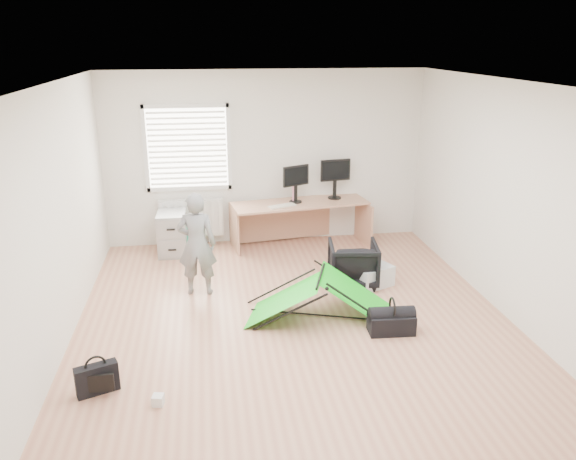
{
  "coord_description": "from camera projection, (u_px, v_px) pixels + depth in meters",
  "views": [
    {
      "loc": [
        -0.95,
        -5.9,
        3.13
      ],
      "look_at": [
        0.0,
        0.4,
        0.95
      ],
      "focal_mm": 35.0,
      "sensor_mm": 36.0,
      "label": 1
    }
  ],
  "objects": [
    {
      "name": "ground",
      "position": [
        293.0,
        316.0,
        6.66
      ],
      "size": [
        5.5,
        5.5,
        0.0
      ],
      "primitive_type": "plane",
      "color": "tan",
      "rests_on": "ground"
    },
    {
      "name": "monitor_left",
      "position": [
        296.0,
        189.0,
        8.65
      ],
      "size": [
        0.45,
        0.27,
        0.43
      ],
      "primitive_type": "cube",
      "rotation": [
        0.0,
        0.0,
        0.42
      ],
      "color": "black",
      "rests_on": "desk"
    },
    {
      "name": "keyboard",
      "position": [
        282.0,
        206.0,
        8.49
      ],
      "size": [
        0.45,
        0.3,
        0.02
      ],
      "primitive_type": "cube",
      "rotation": [
        0.0,
        0.0,
        0.4
      ],
      "color": "beige",
      "rests_on": "desk"
    },
    {
      "name": "kite",
      "position": [
        320.0,
        296.0,
        6.58
      ],
      "size": [
        1.82,
        1.24,
        0.52
      ],
      "primitive_type": null,
      "rotation": [
        0.0,
        0.0,
        -0.33
      ],
      "color": "#12C117",
      "rests_on": "ground"
    },
    {
      "name": "tote_bag",
      "position": [
        193.0,
        236.0,
        8.78
      ],
      "size": [
        0.36,
        0.18,
        0.41
      ],
      "primitive_type": "cube",
      "rotation": [
        0.0,
        0.0,
        0.1
      ],
      "color": "#23AB7E",
      "rests_on": "ground"
    },
    {
      "name": "white_box",
      "position": [
        158.0,
        400.0,
        5.04
      ],
      "size": [
        0.11,
        0.11,
        0.1
      ],
      "primitive_type": "cube",
      "rotation": [
        0.0,
        0.0,
        -0.2
      ],
      "color": "silver",
      "rests_on": "ground"
    },
    {
      "name": "desk",
      "position": [
        300.0,
        224.0,
        8.83
      ],
      "size": [
        2.17,
        0.96,
        0.72
      ],
      "primitive_type": "cube",
      "rotation": [
        0.0,
        0.0,
        0.14
      ],
      "color": "tan",
      "rests_on": "ground"
    },
    {
      "name": "duffel_bag",
      "position": [
        391.0,
        323.0,
        6.27
      ],
      "size": [
        0.52,
        0.29,
        0.22
      ],
      "primitive_type": "cube",
      "rotation": [
        0.0,
        0.0,
        -0.06
      ],
      "color": "black",
      "rests_on": "ground"
    },
    {
      "name": "person",
      "position": [
        197.0,
        244.0,
        7.07
      ],
      "size": [
        0.52,
        0.38,
        1.34
      ],
      "primitive_type": "imported",
      "rotation": [
        0.0,
        0.0,
        3.02
      ],
      "color": "slate",
      "rests_on": "ground"
    },
    {
      "name": "filing_cabinet",
      "position": [
        172.0,
        233.0,
        8.52
      ],
      "size": [
        0.44,
        0.57,
        0.65
      ],
      "primitive_type": "cube",
      "rotation": [
        0.0,
        0.0,
        -0.03
      ],
      "color": "#9D9FA2",
      "rests_on": "ground"
    },
    {
      "name": "thermos",
      "position": [
        295.0,
        193.0,
        8.71
      ],
      "size": [
        0.09,
        0.09,
        0.27
      ],
      "primitive_type": "cylinder",
      "rotation": [
        0.0,
        0.0,
        0.29
      ],
      "color": "#BC6982",
      "rests_on": "desk"
    },
    {
      "name": "monitor_right",
      "position": [
        335.0,
        184.0,
        8.86
      ],
      "size": [
        0.49,
        0.18,
        0.46
      ],
      "primitive_type": "cube",
      "rotation": [
        0.0,
        0.0,
        0.15
      ],
      "color": "black",
      "rests_on": "desk"
    },
    {
      "name": "laptop_bag",
      "position": [
        97.0,
        379.0,
        5.19
      ],
      "size": [
        0.4,
        0.25,
        0.29
      ],
      "primitive_type": "cube",
      "rotation": [
        0.0,
        0.0,
        0.37
      ],
      "color": "black",
      "rests_on": "ground"
    },
    {
      "name": "window",
      "position": [
        188.0,
        148.0,
        8.53
      ],
      "size": [
        1.2,
        0.06,
        1.2
      ],
      "primitive_type": "cube",
      "color": "silver",
      "rests_on": "back_wall"
    },
    {
      "name": "back_wall",
      "position": [
        266.0,
        158.0,
        8.8
      ],
      "size": [
        5.0,
        0.02,
        2.7
      ],
      "primitive_type": "cube",
      "color": "silver",
      "rests_on": "ground"
    },
    {
      "name": "radiator",
      "position": [
        192.0,
        218.0,
        8.85
      ],
      "size": [
        1.0,
        0.12,
        0.6
      ],
      "primitive_type": "cube",
      "color": "silver",
      "rests_on": "back_wall"
    },
    {
      "name": "storage_crate",
      "position": [
        373.0,
        276.0,
        7.46
      ],
      "size": [
        0.59,
        0.52,
        0.28
      ],
      "primitive_type": "cube",
      "rotation": [
        0.0,
        0.0,
        0.43
      ],
      "color": "silver",
      "rests_on": "ground"
    },
    {
      "name": "office_chair",
      "position": [
        353.0,
        263.0,
        7.46
      ],
      "size": [
        0.71,
        0.72,
        0.59
      ],
      "primitive_type": "imported",
      "rotation": [
        0.0,
        0.0,
        3.01
      ],
      "color": "black",
      "rests_on": "ground"
    }
  ]
}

